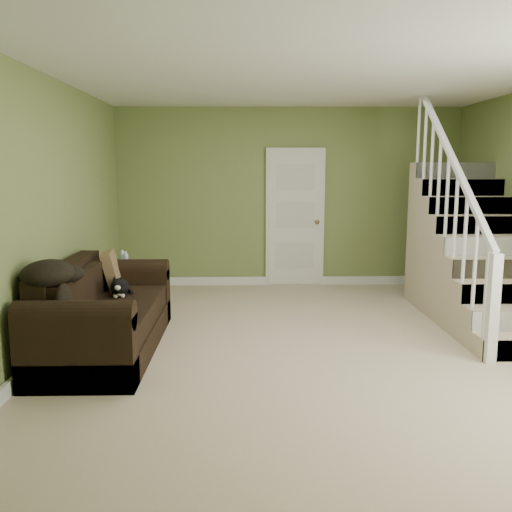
{
  "coord_description": "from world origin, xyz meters",
  "views": [
    {
      "loc": [
        -0.66,
        -5.23,
        1.74
      ],
      "look_at": [
        -0.53,
        0.36,
        0.82
      ],
      "focal_mm": 38.0,
      "sensor_mm": 36.0,
      "label": 1
    }
  ],
  "objects_px": {
    "cat": "(119,287)",
    "banana": "(120,309)",
    "sofa": "(102,317)",
    "side_table": "(122,291)"
  },
  "relations": [
    {
      "from": "sofa",
      "to": "banana",
      "type": "relative_size",
      "value": 12.64
    },
    {
      "from": "side_table",
      "to": "banana",
      "type": "relative_size",
      "value": 4.49
    },
    {
      "from": "sofa",
      "to": "cat",
      "type": "xyz_separation_m",
      "value": [
        0.1,
        0.32,
        0.23
      ]
    },
    {
      "from": "cat",
      "to": "banana",
      "type": "height_order",
      "value": "cat"
    },
    {
      "from": "banana",
      "to": "cat",
      "type": "bearing_deg",
      "value": 69.84
    },
    {
      "from": "banana",
      "to": "side_table",
      "type": "bearing_deg",
      "value": 68.68
    },
    {
      "from": "cat",
      "to": "sofa",
      "type": "bearing_deg",
      "value": -115.59
    },
    {
      "from": "side_table",
      "to": "cat",
      "type": "relative_size",
      "value": 1.57
    },
    {
      "from": "sofa",
      "to": "side_table",
      "type": "distance_m",
      "value": 1.31
    },
    {
      "from": "sofa",
      "to": "banana",
      "type": "xyz_separation_m",
      "value": [
        0.25,
        -0.3,
        0.16
      ]
    }
  ]
}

